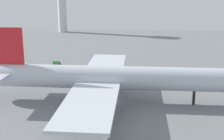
# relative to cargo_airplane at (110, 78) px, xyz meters

# --- Properties ---
(ground_plane) EXTENTS (276.14, 276.14, 0.00)m
(ground_plane) POSITION_rel_cargo_airplane_xyz_m (0.52, -0.00, -6.37)
(ground_plane) COLOR slate
(cargo_airplane) EXTENTS (69.03, 58.57, 18.70)m
(cargo_airplane) POSITION_rel_cargo_airplane_xyz_m (0.00, 0.00, 0.00)
(cargo_airplane) COLOR silver
(cargo_airplane) RESTS_ON ground_plane
(maintenance_van) EXTENTS (2.90, 5.27, 2.40)m
(maintenance_van) POSITION_rel_cargo_airplane_xyz_m (-23.21, 34.54, -5.18)
(maintenance_van) COLOR #4C8C4C
(maintenance_van) RESTS_ON ground_plane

